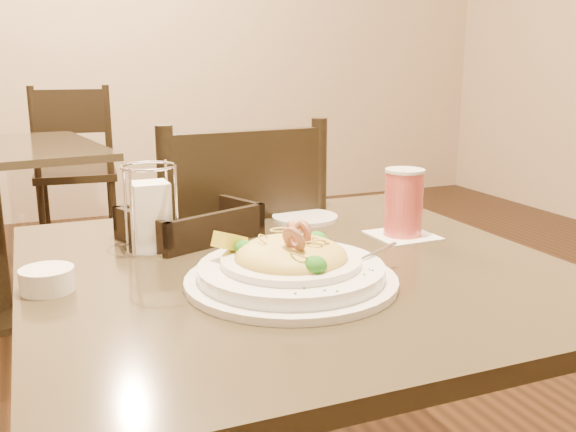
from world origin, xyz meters
name	(u,v)px	position (x,y,z in m)	size (l,w,h in m)	color
main_table	(292,380)	(0.00, 0.00, 0.49)	(0.90, 0.90, 0.71)	black
dining_chair_near	(228,293)	(0.02, 0.46, 0.50)	(0.45, 0.45, 0.93)	black
dining_chair_far	(75,166)	(-0.18, 2.61, 0.50)	(0.45, 0.45, 0.93)	black
pasta_bowl	(291,266)	(-0.04, -0.10, 0.74)	(0.37, 0.34, 0.11)	white
drink_glass	(404,203)	(0.27, 0.08, 0.78)	(0.12, 0.12, 0.14)	white
bread_basket	(190,226)	(-0.12, 0.24, 0.74)	(0.29, 0.26, 0.06)	black
napkin_caddy	(151,214)	(-0.21, 0.17, 0.78)	(0.10, 0.10, 0.16)	silver
side_plate	(305,218)	(0.15, 0.28, 0.72)	(0.15, 0.15, 0.01)	white
butter_ramekin	(47,280)	(-0.40, 0.02, 0.73)	(0.08, 0.08, 0.04)	white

